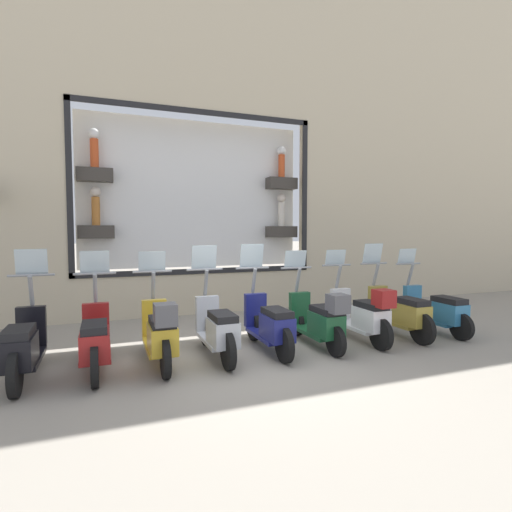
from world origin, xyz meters
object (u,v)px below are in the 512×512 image
at_px(scooter_white_2, 363,315).
at_px(scooter_yellow_6, 160,333).
at_px(scooter_black_8, 23,347).
at_px(scooter_teal_0, 437,311).
at_px(scooter_navy_4, 270,325).
at_px(scooter_silver_5, 217,329).
at_px(scooter_red_7, 95,341).
at_px(scooter_green_3, 319,320).
at_px(scooter_olive_1, 400,313).

bearing_deg(scooter_white_2, scooter_yellow_6, 89.98).
distance_m(scooter_white_2, scooter_black_8, 5.09).
height_order(scooter_teal_0, scooter_navy_4, scooter_navy_4).
bearing_deg(scooter_silver_5, scooter_red_7, 90.08).
distance_m(scooter_white_2, scooter_silver_5, 2.55).
xyz_separation_m(scooter_white_2, scooter_black_8, (0.06, 5.09, -0.03)).
bearing_deg(scooter_green_3, scooter_white_2, -89.51).
bearing_deg(scooter_teal_0, scooter_white_2, 91.89).
xyz_separation_m(scooter_green_3, scooter_red_7, (0.07, 3.40, -0.02)).
relative_size(scooter_white_2, scooter_yellow_6, 1.00).
relative_size(scooter_olive_1, scooter_green_3, 1.01).
height_order(scooter_teal_0, scooter_red_7, scooter_red_7).
bearing_deg(scooter_red_7, scooter_silver_5, -89.92).
bearing_deg(scooter_black_8, scooter_teal_0, -90.07).
bearing_deg(scooter_black_8, scooter_red_7, -90.17).
relative_size(scooter_white_2, scooter_navy_4, 1.00).
relative_size(scooter_olive_1, scooter_silver_5, 1.00).
bearing_deg(scooter_red_7, scooter_yellow_6, -94.07).
relative_size(scooter_olive_1, scooter_black_8, 1.00).
xyz_separation_m(scooter_olive_1, scooter_green_3, (-0.07, 1.70, 0.02)).
bearing_deg(scooter_silver_5, scooter_yellow_6, 94.24).
height_order(scooter_teal_0, scooter_white_2, scooter_white_2).
distance_m(scooter_yellow_6, scooter_black_8, 1.70).
relative_size(scooter_teal_0, scooter_black_8, 0.99).
distance_m(scooter_navy_4, scooter_yellow_6, 1.70).
relative_size(scooter_yellow_6, scooter_red_7, 1.00).
relative_size(scooter_olive_1, scooter_white_2, 1.00).
height_order(scooter_white_2, scooter_navy_4, scooter_navy_4).
xyz_separation_m(scooter_silver_5, scooter_red_7, (-0.00, 1.70, -0.01)).
relative_size(scooter_navy_4, scooter_silver_5, 1.00).
relative_size(scooter_teal_0, scooter_white_2, 0.99).
bearing_deg(scooter_red_7, scooter_black_8, 89.83).
distance_m(scooter_green_3, scooter_yellow_6, 2.55).
height_order(scooter_olive_1, scooter_white_2, scooter_olive_1).
height_order(scooter_yellow_6, scooter_black_8, scooter_black_8).
height_order(scooter_green_3, scooter_yellow_6, scooter_yellow_6).
distance_m(scooter_white_2, scooter_navy_4, 1.70).
distance_m(scooter_green_3, scooter_silver_5, 1.70).
xyz_separation_m(scooter_green_3, scooter_navy_4, (0.07, 0.85, -0.02)).
relative_size(scooter_green_3, scooter_navy_4, 0.99).
bearing_deg(scooter_black_8, scooter_silver_5, -90.00).
xyz_separation_m(scooter_navy_4, scooter_black_8, (0.00, 3.40, 0.00)).
height_order(scooter_silver_5, scooter_yellow_6, scooter_silver_5).
bearing_deg(scooter_silver_5, scooter_teal_0, -90.11).
height_order(scooter_white_2, scooter_red_7, scooter_red_7).
relative_size(scooter_white_2, scooter_black_8, 1.00).
xyz_separation_m(scooter_teal_0, scooter_black_8, (0.01, 6.79, 0.02)).
bearing_deg(scooter_black_8, scooter_navy_4, -90.01).
xyz_separation_m(scooter_olive_1, scooter_red_7, (-0.00, 5.09, -0.01)).
distance_m(scooter_red_7, scooter_black_8, 0.85).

